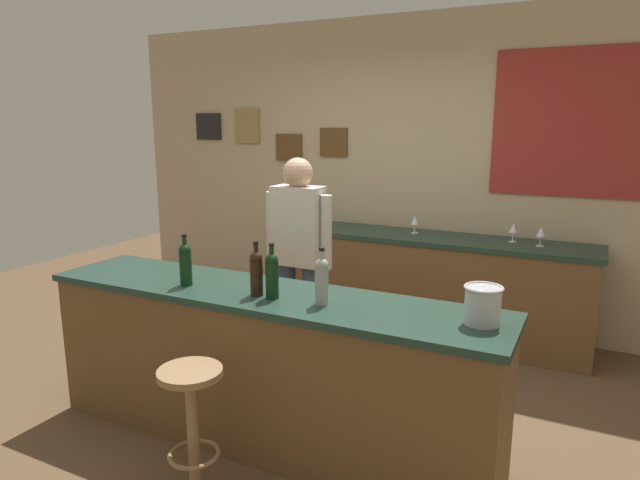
% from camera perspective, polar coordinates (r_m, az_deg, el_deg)
% --- Properties ---
extents(ground_plane, '(10.00, 10.00, 0.00)m').
position_cam_1_polar(ground_plane, '(3.86, -2.15, -16.82)').
color(ground_plane, brown).
extents(back_wall, '(6.00, 0.09, 2.80)m').
position_cam_1_polar(back_wall, '(5.26, 8.82, 7.02)').
color(back_wall, tan).
rests_on(back_wall, ground_plane).
extents(bar_counter, '(2.77, 0.60, 0.92)m').
position_cam_1_polar(bar_counter, '(3.35, -5.61, -12.79)').
color(bar_counter, brown).
rests_on(bar_counter, ground_plane).
extents(side_counter, '(2.70, 0.56, 0.90)m').
position_cam_1_polar(side_counter, '(4.97, 11.19, -4.68)').
color(side_counter, brown).
rests_on(side_counter, ground_plane).
extents(bartender, '(0.52, 0.21, 1.62)m').
position_cam_1_polar(bartender, '(3.99, -2.21, -1.39)').
color(bartender, '#384766').
rests_on(bartender, ground_plane).
extents(bar_stool, '(0.32, 0.32, 0.68)m').
position_cam_1_polar(bar_stool, '(2.96, -12.98, -16.66)').
color(bar_stool, olive).
rests_on(bar_stool, ground_plane).
extents(wine_bottle_a, '(0.07, 0.07, 0.31)m').
position_cam_1_polar(wine_bottle_a, '(3.35, -13.61, -2.27)').
color(wine_bottle_a, black).
rests_on(wine_bottle_a, bar_counter).
extents(wine_bottle_b, '(0.07, 0.07, 0.31)m').
position_cam_1_polar(wine_bottle_b, '(3.09, -6.45, -3.22)').
color(wine_bottle_b, black).
rests_on(wine_bottle_b, bar_counter).
extents(wine_bottle_c, '(0.07, 0.07, 0.31)m').
position_cam_1_polar(wine_bottle_c, '(3.03, -4.94, -3.47)').
color(wine_bottle_c, black).
rests_on(wine_bottle_c, bar_counter).
extents(wine_bottle_d, '(0.07, 0.07, 0.31)m').
position_cam_1_polar(wine_bottle_d, '(2.92, 0.17, -4.04)').
color(wine_bottle_d, '#999E99').
rests_on(wine_bottle_d, bar_counter).
extents(ice_bucket, '(0.19, 0.19, 0.19)m').
position_cam_1_polar(ice_bucket, '(2.76, 16.33, -6.32)').
color(ice_bucket, '#B7BABF').
rests_on(ice_bucket, bar_counter).
extents(wine_glass_a, '(0.07, 0.07, 0.16)m').
position_cam_1_polar(wine_glass_a, '(4.95, 9.70, 1.95)').
color(wine_glass_a, silver).
rests_on(wine_glass_a, side_counter).
extents(wine_glass_b, '(0.07, 0.07, 0.16)m').
position_cam_1_polar(wine_glass_b, '(4.79, 19.18, 1.11)').
color(wine_glass_b, silver).
rests_on(wine_glass_b, side_counter).
extents(wine_glass_c, '(0.07, 0.07, 0.16)m').
position_cam_1_polar(wine_glass_c, '(4.70, 21.68, 0.72)').
color(wine_glass_c, silver).
rests_on(wine_glass_c, side_counter).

